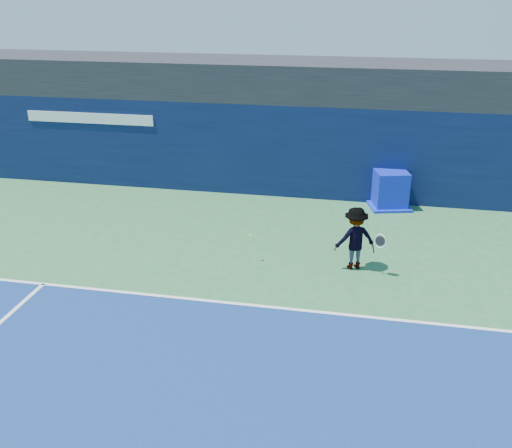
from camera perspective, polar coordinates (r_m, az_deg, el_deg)
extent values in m
plane|color=#306B3D|center=(10.17, -3.82, -16.68)|extent=(80.00, 80.00, 0.00)
cube|color=white|center=(12.56, -0.32, -8.12)|extent=(24.00, 0.10, 0.01)
cube|color=black|center=(19.40, 4.78, 14.20)|extent=(36.00, 3.00, 1.20)
cube|color=#0A1538|center=(18.85, 4.22, 7.44)|extent=(36.00, 1.00, 3.00)
cube|color=white|center=(20.21, -16.32, 10.12)|extent=(4.50, 0.04, 0.35)
cube|color=#0D1BBE|center=(18.33, 13.24, 3.44)|extent=(1.19, 1.19, 1.17)
cube|color=#0E24C5|center=(18.51, 13.09, 1.85)|extent=(1.48, 1.48, 0.08)
imported|color=white|center=(14.03, 9.87, -1.41)|extent=(1.17, 0.95, 1.58)
cylinder|color=black|center=(13.87, 11.66, -2.49)|extent=(0.07, 0.14, 0.25)
torus|color=white|center=(13.72, 12.32, -1.68)|extent=(0.29, 0.16, 0.28)
cylinder|color=black|center=(13.72, 12.32, -1.68)|extent=(0.24, 0.13, 0.24)
sphere|color=#C8DD18|center=(14.19, -0.56, -1.14)|extent=(0.07, 0.07, 0.07)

